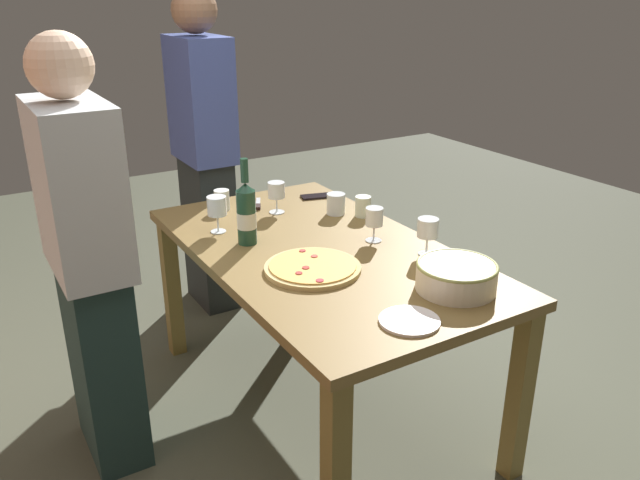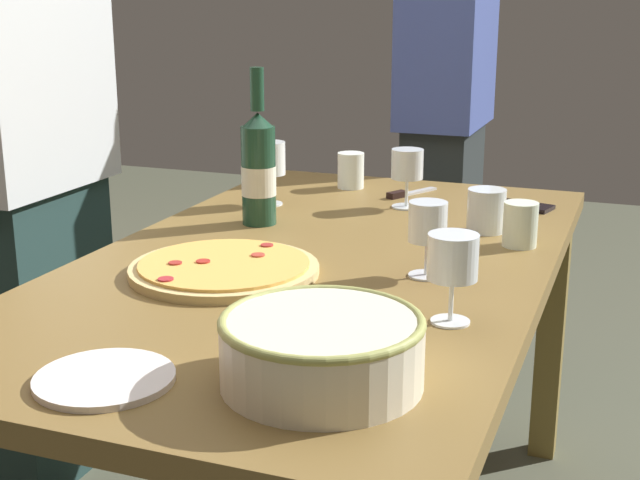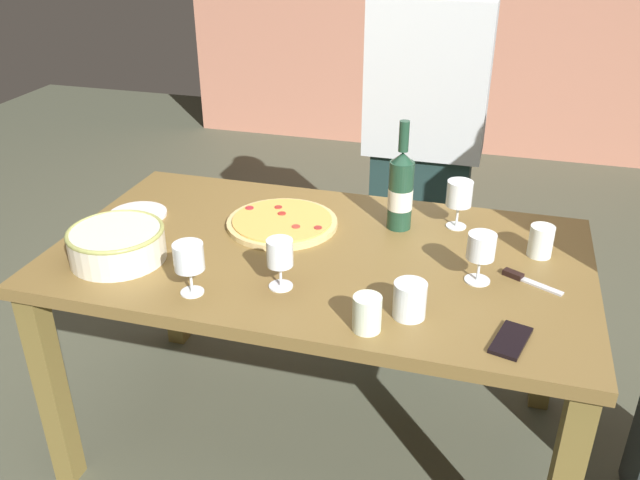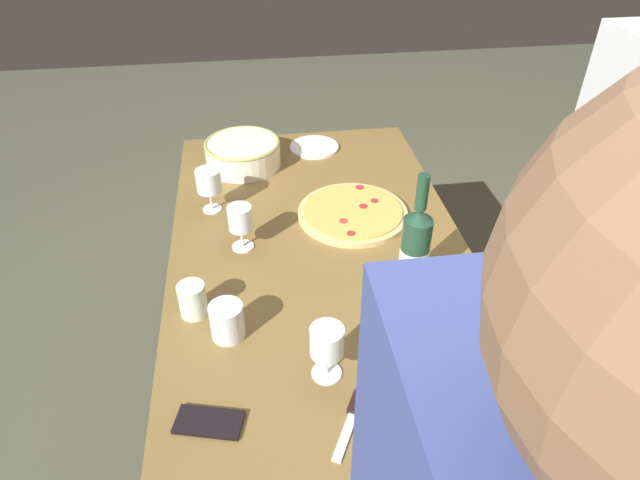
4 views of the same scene
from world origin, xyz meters
name	(u,v)px [view 1 (image 1 of 4)]	position (x,y,z in m)	size (l,w,h in m)	color
ground_plane	(320,403)	(0.00, 0.00, 0.00)	(8.00, 8.00, 0.00)	#4E513F
dining_table	(320,269)	(0.00, 0.00, 0.66)	(1.60, 0.90, 0.75)	brown
pizza	(313,267)	(-0.17, 0.13, 0.76)	(0.36, 0.36, 0.03)	tan
serving_bowl	(456,275)	(-0.56, -0.21, 0.80)	(0.28, 0.28, 0.10)	silver
wine_bottle	(246,213)	(0.20, 0.22, 0.88)	(0.08, 0.08, 0.36)	#1D412D
wine_glass_near_pizza	(374,219)	(-0.05, -0.23, 0.85)	(0.07, 0.07, 0.14)	white
wine_glass_by_bottle	(217,207)	(0.38, 0.28, 0.86)	(0.08, 0.08, 0.16)	white
wine_glass_far_left	(428,229)	(-0.27, -0.33, 0.86)	(0.08, 0.08, 0.15)	white
wine_glass_far_right	(276,192)	(0.47, -0.05, 0.85)	(0.08, 0.08, 0.15)	white
cup_amber	(336,204)	(0.31, -0.28, 0.80)	(0.09, 0.09, 0.10)	white
cup_ceramic	(222,200)	(0.64, 0.15, 0.80)	(0.07, 0.07, 0.10)	white
cup_spare	(363,206)	(0.22, -0.36, 0.80)	(0.07, 0.07, 0.09)	silver
side_plate	(409,321)	(-0.66, 0.07, 0.76)	(0.19, 0.19, 0.01)	white
cell_phone	(316,196)	(0.57, -0.32, 0.76)	(0.07, 0.14, 0.01)	black
pizza_knife	(258,205)	(0.60, -0.01, 0.76)	(0.17, 0.10, 0.02)	silver
person_host	(89,264)	(0.19, 0.85, 0.81)	(0.46, 0.24, 1.60)	#1D3331
person_guest_left	(204,154)	(1.18, 0.02, 0.88)	(0.41, 0.24, 1.73)	#23292A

